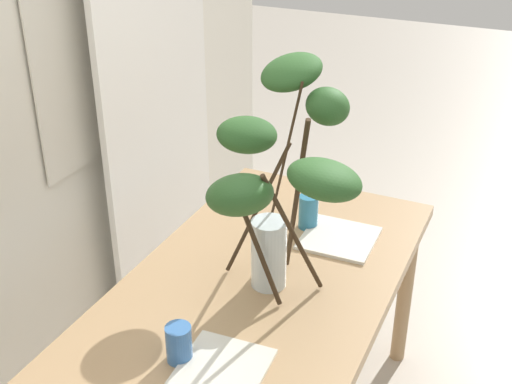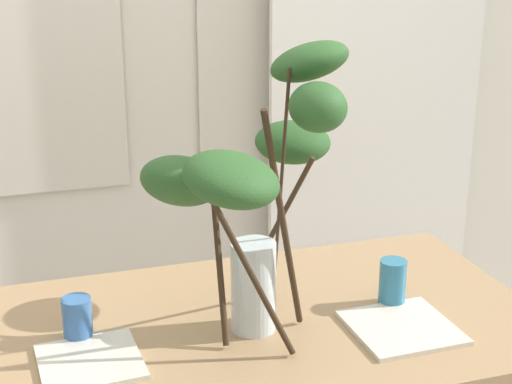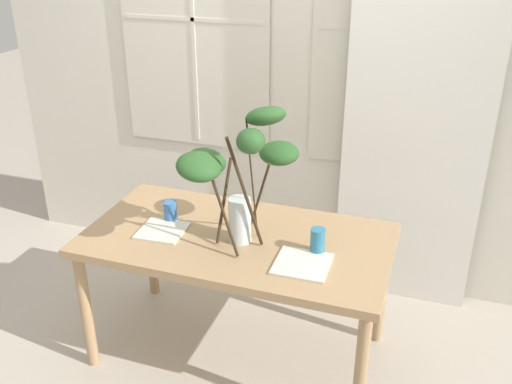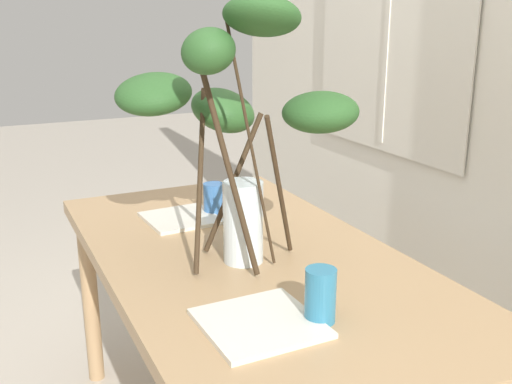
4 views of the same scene
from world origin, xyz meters
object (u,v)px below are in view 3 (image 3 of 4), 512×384
object	(u,v)px
vase_with_branches	(237,165)
plate_square_right	(302,264)
dining_table	(237,250)
drinking_glass_blue_left	(170,211)
plate_square_left	(162,231)
drinking_glass_blue_right	(318,241)

from	to	relation	value
vase_with_branches	plate_square_right	bearing A→B (deg)	-15.23
dining_table	drinking_glass_blue_left	size ratio (longest dim) A/B	14.20
drinking_glass_blue_left	plate_square_left	distance (m)	0.14
plate_square_left	plate_square_right	world-z (taller)	same
drinking_glass_blue_right	plate_square_left	size ratio (longest dim) A/B	0.55
dining_table	drinking_glass_blue_left	bearing A→B (deg)	173.45
drinking_glass_blue_right	plate_square_right	xyz separation A→B (m)	(-0.04, -0.14, -0.06)
dining_table	drinking_glass_blue_right	world-z (taller)	drinking_glass_blue_right
drinking_glass_blue_left	plate_square_left	bearing A→B (deg)	-83.93
plate_square_left	plate_square_right	xyz separation A→B (m)	(0.77, -0.07, -0.00)
dining_table	plate_square_left	size ratio (longest dim) A/B	6.74
drinking_glass_blue_left	plate_square_right	distance (m)	0.81
drinking_glass_blue_left	plate_square_left	size ratio (longest dim) A/B	0.47
plate_square_left	plate_square_right	bearing A→B (deg)	-5.38
plate_square_left	vase_with_branches	bearing A→B (deg)	3.37
vase_with_branches	drinking_glass_blue_right	bearing A→B (deg)	5.48
drinking_glass_blue_left	drinking_glass_blue_right	size ratio (longest dim) A/B	0.86
dining_table	vase_with_branches	world-z (taller)	vase_with_branches
vase_with_branches	drinking_glass_blue_left	xyz separation A→B (m)	(-0.43, 0.10, -0.37)
drinking_glass_blue_right	plate_square_right	size ratio (longest dim) A/B	0.50
vase_with_branches	plate_square_left	bearing A→B (deg)	-176.63
vase_with_branches	drinking_glass_blue_right	world-z (taller)	vase_with_branches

